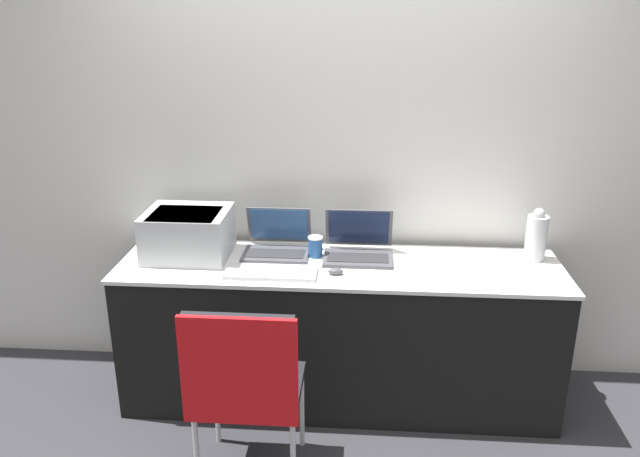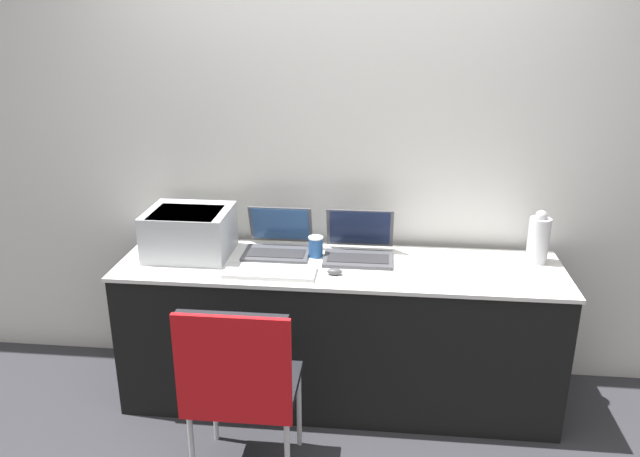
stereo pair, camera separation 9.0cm
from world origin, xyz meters
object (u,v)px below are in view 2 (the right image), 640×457
at_px(printer, 189,231).
at_px(laptop_right, 359,247).
at_px(laptop_left, 278,243).
at_px(external_keyboard, 270,272).
at_px(mouse, 335,272).
at_px(metal_pitcher, 539,239).
at_px(coffee_cup, 316,247).
at_px(chair, 239,377).

bearing_deg(printer, laptop_right, 3.58).
distance_m(laptop_left, laptop_right, 0.43).
bearing_deg(external_keyboard, laptop_left, 91.92).
xyz_separation_m(printer, mouse, (0.78, -0.19, -0.12)).
relative_size(printer, metal_pitcher, 1.54).
height_order(laptop_left, coffee_cup, laptop_left).
height_order(metal_pitcher, chair, metal_pitcher).
bearing_deg(laptop_right, laptop_left, 176.63).
height_order(printer, mouse, printer).
distance_m(coffee_cup, mouse, 0.26).
bearing_deg(laptop_left, external_keyboard, -88.08).
distance_m(laptop_right, chair, 0.99).
relative_size(printer, laptop_right, 1.20).
bearing_deg(mouse, laptop_right, 66.43).
xyz_separation_m(printer, chair, (0.43, -0.78, -0.36)).
height_order(printer, chair, printer).
height_order(coffee_cup, mouse, coffee_cup).
xyz_separation_m(laptop_right, chair, (-0.46, -0.83, -0.28)).
bearing_deg(metal_pitcher, coffee_cup, -177.62).
distance_m(external_keyboard, mouse, 0.32).
xyz_separation_m(metal_pitcher, chair, (-1.36, -0.86, -0.35)).
distance_m(external_keyboard, chair, 0.61).
distance_m(laptop_right, external_keyboard, 0.50).
relative_size(laptop_left, coffee_cup, 3.15).
bearing_deg(chair, external_keyboard, 86.61).
bearing_deg(mouse, metal_pitcher, 15.03).
bearing_deg(mouse, external_keyboard, -175.78).
distance_m(printer, external_keyboard, 0.52).
bearing_deg(coffee_cup, printer, -176.70).
bearing_deg(laptop_left, laptop_right, -3.37).
bearing_deg(laptop_right, printer, -176.42).
height_order(laptop_right, mouse, laptop_right).
distance_m(metal_pitcher, chair, 1.65).
relative_size(laptop_right, coffee_cup, 3.26).
xyz_separation_m(laptop_left, external_keyboard, (0.01, -0.29, -0.04)).
bearing_deg(mouse, coffee_cup, 117.54).
bearing_deg(laptop_left, mouse, -39.52).
bearing_deg(laptop_right, chair, -118.63).
bearing_deg(printer, coffee_cup, 3.30).
distance_m(laptop_left, coffee_cup, 0.21).
bearing_deg(external_keyboard, laptop_right, 32.28).
bearing_deg(coffee_cup, chair, -105.83).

